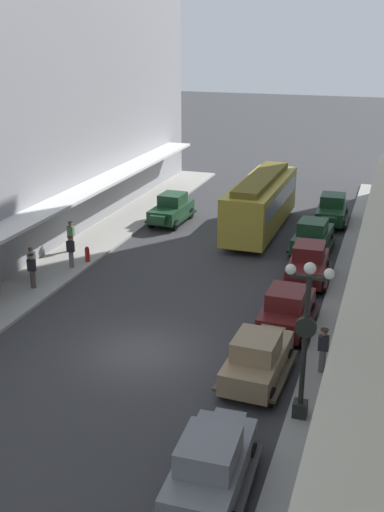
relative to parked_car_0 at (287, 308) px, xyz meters
name	(u,v)px	position (x,y,z in m)	size (l,w,h in m)	color
ground_plane	(142,352)	(-4.86, -3.67, -0.94)	(200.00, 200.00, 0.00)	#38383A
sidewalk_right	(343,384)	(2.64, -3.67, -0.87)	(3.00, 60.00, 0.15)	#A8A59E
parked_car_0	(287,308)	(0.00, 0.00, 0.00)	(2.21, 4.29, 1.84)	#591919
parked_car_1	(211,463)	(-0.16, -10.10, 0.00)	(2.26, 4.30, 1.84)	slate
parked_car_2	(313,235)	(-0.35, 9.78, 0.00)	(2.30, 4.32, 1.84)	#193D23
parked_car_3	(332,209)	(0.04, 15.39, 0.00)	(2.24, 4.30, 1.84)	#193D23
parked_car_4	(257,357)	(-0.25, -4.29, 0.00)	(2.27, 4.31, 1.84)	#997F5B
parked_car_5	(171,208)	(-9.60, 12.38, 0.00)	(2.25, 4.30, 1.84)	#193D23
parked_car_6	(308,263)	(0.04, 5.41, 0.00)	(2.27, 4.31, 1.84)	#591919
streetcar	(261,201)	(-3.87, 12.34, 0.96)	(2.62, 9.63, 3.46)	gold
lamp_post_with_clock	(305,335)	(1.54, -6.09, 2.04)	(1.42, 0.44, 5.16)	black
fire_hydrant	(87,254)	(-11.21, 4.06, -0.38)	(0.24, 0.24, 0.82)	#B21E19
pedestrian_0	(32,263)	(-12.59, 1.05, 0.05)	(0.36, 0.24, 1.64)	#2D2D33
pedestrian_1	(71,236)	(-12.80, 5.28, 0.07)	(0.36, 0.28, 1.67)	#4C4238
pedestrian_2	(32,271)	(-11.98, 0.12, 0.07)	(0.36, 0.28, 1.67)	#4C4238
pedestrian_3	(71,251)	(-11.56, 3.03, 0.07)	(0.36, 0.28, 1.67)	slate
pedestrian_4	(323,350)	(1.84, -3.18, 0.07)	(0.36, 0.28, 1.67)	slate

